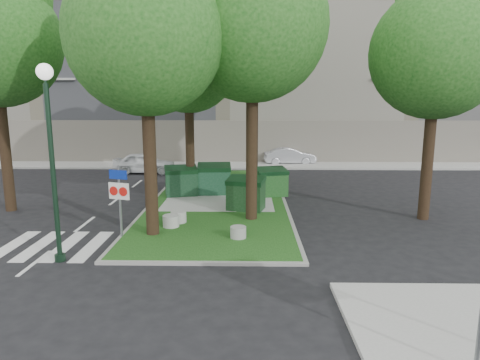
{
  "coord_description": "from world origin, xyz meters",
  "views": [
    {
      "loc": [
        1.85,
        -11.94,
        4.84
      ],
      "look_at": [
        1.58,
        2.82,
        2.0
      ],
      "focal_mm": 32.0,
      "sensor_mm": 36.0,
      "label": 1
    }
  ],
  "objects_px": {
    "dumpster_c": "(246,194)",
    "litter_bin": "(254,174)",
    "tree_median_far": "(256,32)",
    "dumpster_b": "(214,179)",
    "bollard_left": "(179,217)",
    "dumpster_d": "(271,182)",
    "bollard_mid": "(171,221)",
    "car_silver": "(290,156)",
    "tree_median_near_right": "(255,10)",
    "tree_median_mid": "(190,52)",
    "street_lamp": "(50,141)",
    "tree_median_near_left": "(148,20)",
    "bollard_right": "(238,232)",
    "dumpster_a": "(181,181)",
    "traffic_sign_pole": "(120,192)",
    "car_white": "(144,163)",
    "tree_street_right": "(439,40)"
  },
  "relations": [
    {
      "from": "street_lamp",
      "to": "dumpster_b",
      "type": "bearing_deg",
      "value": 65.64
    },
    {
      "from": "dumpster_a",
      "to": "dumpster_c",
      "type": "distance_m",
      "value": 4.19
    },
    {
      "from": "dumpster_b",
      "to": "litter_bin",
      "type": "distance_m",
      "value": 4.37
    },
    {
      "from": "tree_median_mid",
      "to": "tree_median_near_right",
      "type": "bearing_deg",
      "value": -56.31
    },
    {
      "from": "bollard_left",
      "to": "litter_bin",
      "type": "bearing_deg",
      "value": 71.04
    },
    {
      "from": "car_white",
      "to": "car_silver",
      "type": "distance_m",
      "value": 10.63
    },
    {
      "from": "dumpster_c",
      "to": "litter_bin",
      "type": "height_order",
      "value": "dumpster_c"
    },
    {
      "from": "dumpster_d",
      "to": "bollard_mid",
      "type": "xyz_separation_m",
      "value": [
        -4.01,
        -5.28,
        -0.45
      ]
    },
    {
      "from": "tree_median_near_right",
      "to": "street_lamp",
      "type": "relative_size",
      "value": 1.98
    },
    {
      "from": "dumpster_b",
      "to": "bollard_mid",
      "type": "height_order",
      "value": "dumpster_b"
    },
    {
      "from": "traffic_sign_pole",
      "to": "tree_street_right",
      "type": "bearing_deg",
      "value": 30.86
    },
    {
      "from": "dumpster_a",
      "to": "car_white",
      "type": "distance_m",
      "value": 7.71
    },
    {
      "from": "litter_bin",
      "to": "car_silver",
      "type": "bearing_deg",
      "value": 67.92
    },
    {
      "from": "tree_median_mid",
      "to": "car_white",
      "type": "height_order",
      "value": "tree_median_mid"
    },
    {
      "from": "tree_median_near_left",
      "to": "tree_median_near_right",
      "type": "bearing_deg",
      "value": 29.74
    },
    {
      "from": "dumpster_c",
      "to": "bollard_left",
      "type": "height_order",
      "value": "dumpster_c"
    },
    {
      "from": "bollard_left",
      "to": "tree_median_mid",
      "type": "bearing_deg",
      "value": 91.13
    },
    {
      "from": "dumpster_a",
      "to": "dumpster_b",
      "type": "bearing_deg",
      "value": -0.77
    },
    {
      "from": "bollard_mid",
      "to": "car_silver",
      "type": "distance_m",
      "value": 17.22
    },
    {
      "from": "tree_street_right",
      "to": "bollard_left",
      "type": "height_order",
      "value": "tree_street_right"
    },
    {
      "from": "tree_median_far",
      "to": "tree_median_near_left",
      "type": "bearing_deg",
      "value": -111.28
    },
    {
      "from": "tree_median_mid",
      "to": "street_lamp",
      "type": "distance_m",
      "value": 9.92
    },
    {
      "from": "dumpster_a",
      "to": "bollard_mid",
      "type": "xyz_separation_m",
      "value": [
        0.42,
        -5.27,
        -0.48
      ]
    },
    {
      "from": "litter_bin",
      "to": "car_silver",
      "type": "relative_size",
      "value": 0.17
    },
    {
      "from": "dumpster_c",
      "to": "car_silver",
      "type": "bearing_deg",
      "value": 91.84
    },
    {
      "from": "dumpster_b",
      "to": "dumpster_d",
      "type": "distance_m",
      "value": 2.85
    },
    {
      "from": "tree_median_near_right",
      "to": "dumpster_b",
      "type": "distance_m",
      "value": 8.61
    },
    {
      "from": "tree_median_mid",
      "to": "traffic_sign_pole",
      "type": "height_order",
      "value": "tree_median_mid"
    },
    {
      "from": "street_lamp",
      "to": "bollard_mid",
      "type": "bearing_deg",
      "value": 48.48
    },
    {
      "from": "dumpster_b",
      "to": "bollard_left",
      "type": "relative_size",
      "value": 2.89
    },
    {
      "from": "litter_bin",
      "to": "tree_median_mid",
      "type": "bearing_deg",
      "value": -130.07
    },
    {
      "from": "tree_median_near_left",
      "to": "dumpster_b",
      "type": "xyz_separation_m",
      "value": [
        1.59,
        6.43,
        -6.46
      ]
    },
    {
      "from": "tree_median_near_right",
      "to": "dumpster_a",
      "type": "relative_size",
      "value": 6.44
    },
    {
      "from": "dumpster_d",
      "to": "bollard_left",
      "type": "height_order",
      "value": "dumpster_d"
    },
    {
      "from": "tree_median_near_left",
      "to": "bollard_right",
      "type": "relative_size",
      "value": 19.26
    },
    {
      "from": "tree_median_near_left",
      "to": "tree_median_mid",
      "type": "distance_m",
      "value": 6.53
    },
    {
      "from": "dumpster_a",
      "to": "traffic_sign_pole",
      "type": "relative_size",
      "value": 0.68
    },
    {
      "from": "dumpster_b",
      "to": "bollard_right",
      "type": "distance_m",
      "value": 7.03
    },
    {
      "from": "tree_median_near_right",
      "to": "car_white",
      "type": "height_order",
      "value": "tree_median_near_right"
    },
    {
      "from": "street_lamp",
      "to": "dumpster_c",
      "type": "bearing_deg",
      "value": 45.76
    },
    {
      "from": "dumpster_a",
      "to": "dumpster_b",
      "type": "height_order",
      "value": "dumpster_b"
    },
    {
      "from": "car_silver",
      "to": "tree_median_near_left",
      "type": "bearing_deg",
      "value": 154.97
    },
    {
      "from": "bollard_left",
      "to": "bollard_right",
      "type": "bearing_deg",
      "value": -37.77
    },
    {
      "from": "tree_median_near_right",
      "to": "dumpster_d",
      "type": "height_order",
      "value": "tree_median_near_right"
    },
    {
      "from": "bollard_mid",
      "to": "car_silver",
      "type": "xyz_separation_m",
      "value": [
        5.96,
        16.15,
        0.28
      ]
    },
    {
      "from": "tree_median_near_right",
      "to": "car_silver",
      "type": "distance_m",
      "value": 16.9
    },
    {
      "from": "tree_median_far",
      "to": "dumpster_b",
      "type": "xyz_separation_m",
      "value": [
        -2.11,
        -3.07,
        -7.47
      ]
    },
    {
      "from": "bollard_right",
      "to": "tree_median_mid",
      "type": "bearing_deg",
      "value": 109.35
    },
    {
      "from": "bollard_right",
      "to": "traffic_sign_pole",
      "type": "relative_size",
      "value": 0.21
    },
    {
      "from": "tree_median_mid",
      "to": "tree_street_right",
      "type": "distance_m",
      "value": 10.77
    }
  ]
}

